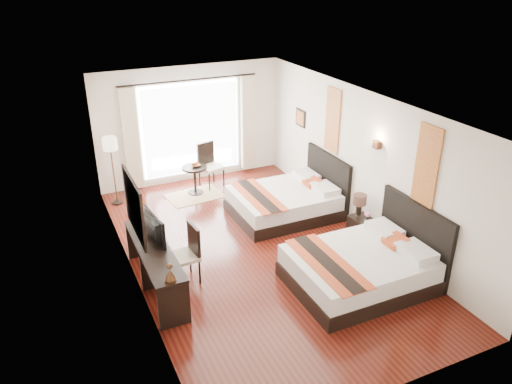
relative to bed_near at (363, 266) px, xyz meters
name	(u,v)px	position (x,y,z in m)	size (l,w,h in m)	color
floor	(257,251)	(-1.17, 1.69, -0.34)	(4.50, 7.50, 0.01)	#3D0E0B
ceiling	(257,105)	(-1.17, 1.69, 2.46)	(4.50, 7.50, 0.02)	white
wall_headboard	(362,163)	(1.07, 1.69, 1.07)	(0.01, 7.50, 2.80)	silver
wall_desk	(129,206)	(-3.42, 1.69, 1.07)	(0.01, 7.50, 2.80)	silver
wall_window	(190,125)	(-1.17, 5.43, 1.07)	(4.50, 0.01, 2.80)	silver
wall_entry	(394,302)	(-1.17, -2.06, 1.07)	(4.50, 0.01, 2.80)	silver
window_glass	(191,129)	(-1.17, 5.42, 0.97)	(2.40, 0.02, 2.20)	white
sheer_curtain	(192,130)	(-1.17, 5.36, 0.97)	(2.30, 0.02, 2.10)	white
drape_left	(131,139)	(-2.62, 5.32, 0.95)	(0.35, 0.14, 2.35)	beige
drape_right	(248,123)	(0.28, 5.32, 0.95)	(0.35, 0.14, 2.35)	beige
art_panel_near	(427,166)	(1.06, 0.00, 1.62)	(0.03, 0.50, 1.35)	maroon
art_panel_far	(333,120)	(1.06, 2.77, 1.62)	(0.03, 0.50, 1.35)	maroon
wall_sconce	(377,145)	(1.02, 1.23, 1.59)	(0.10, 0.14, 0.14)	#452918
mirror_frame	(134,206)	(-3.39, 1.33, 1.22)	(0.04, 1.25, 0.95)	black
mirror_glass	(136,206)	(-3.37, 1.33, 1.22)	(0.01, 1.12, 0.82)	white
bed_near	(363,266)	(0.00, 0.00, 0.00)	(2.27, 1.77, 1.28)	black
bed_far	(287,201)	(0.05, 2.77, -0.01)	(2.17, 1.69, 1.22)	black
nightstand	(361,228)	(0.85, 1.23, -0.10)	(0.38, 0.47, 0.45)	black
table_lamp	(360,201)	(0.82, 1.32, 0.45)	(0.26, 0.26, 0.41)	black
vase	(367,217)	(0.82, 1.06, 0.23)	(0.12, 0.12, 0.13)	black
console_desk	(155,268)	(-3.16, 1.33, 0.05)	(0.50, 2.20, 0.76)	black
television	(150,228)	(-3.14, 1.57, 0.66)	(0.83, 0.11, 0.48)	black
bronze_figurine	(170,273)	(-3.16, 0.33, 0.55)	(0.17, 0.17, 0.26)	#452918
desk_chair	(185,265)	(-2.67, 1.32, -0.02)	(0.51, 0.51, 1.01)	beige
floor_lamp	(110,148)	(-3.16, 4.83, 0.98)	(0.31, 0.31, 1.55)	black
side_table	(195,180)	(-1.40, 4.60, 0.00)	(0.57, 0.57, 0.66)	black
fruit_bowl	(196,166)	(-1.36, 4.59, 0.36)	(0.21, 0.21, 0.05)	#4A301A
window_chair	(211,173)	(-0.92, 4.84, -0.01)	(0.60, 0.60, 1.06)	beige
jute_rug	(195,196)	(-1.47, 4.46, -0.32)	(1.23, 0.83, 0.01)	tan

